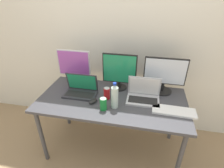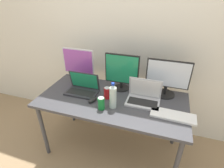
% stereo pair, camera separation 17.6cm
% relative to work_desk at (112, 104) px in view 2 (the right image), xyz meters
% --- Properties ---
extents(ground_plane, '(16.00, 16.00, 0.00)m').
position_rel_work_desk_xyz_m(ground_plane, '(0.00, 0.00, -0.67)').
color(ground_plane, '#9E7F5B').
extents(wall_back, '(7.00, 0.08, 2.60)m').
position_rel_work_desk_xyz_m(wall_back, '(0.00, 0.59, 0.63)').
color(wall_back, silver).
rests_on(wall_back, ground).
extents(work_desk, '(1.55, 0.75, 0.74)m').
position_rel_work_desk_xyz_m(work_desk, '(0.00, 0.00, 0.00)').
color(work_desk, '#424247').
rests_on(work_desk, ground).
extents(monitor_left, '(0.39, 0.21, 0.41)m').
position_rel_work_desk_xyz_m(monitor_left, '(-0.51, 0.27, 0.28)').
color(monitor_left, silver).
rests_on(monitor_left, work_desk).
extents(monitor_center, '(0.38, 0.18, 0.42)m').
position_rel_work_desk_xyz_m(monitor_center, '(0.03, 0.24, 0.28)').
color(monitor_center, black).
rests_on(monitor_center, work_desk).
extents(monitor_right, '(0.45, 0.21, 0.40)m').
position_rel_work_desk_xyz_m(monitor_right, '(0.52, 0.26, 0.28)').
color(monitor_right, black).
rests_on(monitor_right, work_desk).
extents(laptop_silver, '(0.35, 0.21, 0.22)m').
position_rel_work_desk_xyz_m(laptop_silver, '(-0.35, 0.03, 0.12)').
color(laptop_silver, '#2D2D33').
rests_on(laptop_silver, work_desk).
extents(laptop_secondary, '(0.33, 0.23, 0.24)m').
position_rel_work_desk_xyz_m(laptop_secondary, '(0.32, 0.06, 0.12)').
color(laptop_secondary, '#B7B7BC').
rests_on(laptop_secondary, work_desk).
extents(keyboard_main, '(0.41, 0.16, 0.02)m').
position_rel_work_desk_xyz_m(keyboard_main, '(0.62, -0.10, 0.08)').
color(keyboard_main, white).
rests_on(keyboard_main, work_desk).
extents(mouse_by_keyboard, '(0.09, 0.12, 0.04)m').
position_rel_work_desk_xyz_m(mouse_by_keyboard, '(-0.18, -0.11, 0.09)').
color(mouse_by_keyboard, black).
rests_on(mouse_by_keyboard, work_desk).
extents(water_bottle, '(0.07, 0.07, 0.27)m').
position_rel_work_desk_xyz_m(water_bottle, '(0.05, -0.13, 0.19)').
color(water_bottle, silver).
rests_on(water_bottle, work_desk).
extents(soda_can_near_keyboard, '(0.07, 0.07, 0.13)m').
position_rel_work_desk_xyz_m(soda_can_near_keyboard, '(-0.06, 0.00, 0.13)').
color(soda_can_near_keyboard, red).
rests_on(soda_can_near_keyboard, work_desk).
extents(soda_can_by_laptop, '(0.07, 0.07, 0.13)m').
position_rel_work_desk_xyz_m(soda_can_by_laptop, '(-0.04, -0.19, 0.13)').
color(soda_can_by_laptop, '#197F33').
rests_on(soda_can_by_laptop, work_desk).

